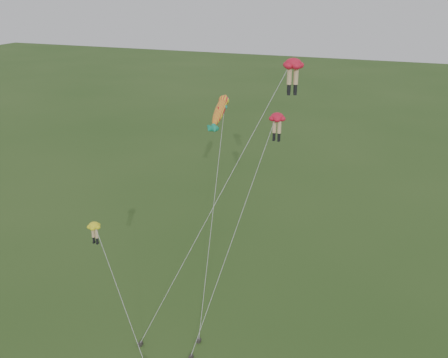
% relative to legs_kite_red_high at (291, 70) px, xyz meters
% --- Properties ---
extents(ground, '(300.00, 300.00, 0.00)m').
position_rel_legs_kite_red_high_xyz_m(ground, '(-5.04, -8.05, -18.67)').
color(ground, '#2B4A1A').
rests_on(ground, ground).
extents(legs_kite_red_high, '(9.06, 11.22, 19.51)m').
position_rel_legs_kite_red_high_xyz_m(legs_kite_red_high, '(0.00, 0.00, 0.00)').
color(legs_kite_red_high, red).
rests_on(legs_kite_red_high, ground).
extents(legs_kite_red_mid, '(3.85, 10.36, 15.60)m').
position_rel_legs_kite_red_high_xyz_m(legs_kite_red_mid, '(-0.85, -0.55, -3.89)').
color(legs_kite_red_mid, red).
rests_on(legs_kite_red_mid, ground).
extents(legs_kite_yellow, '(6.06, 4.04, 8.32)m').
position_rel_legs_kite_red_high_xyz_m(legs_kite_yellow, '(-11.90, -8.19, -11.04)').
color(legs_kite_yellow, yellow).
rests_on(legs_kite_yellow, ground).
extents(fish_kite, '(2.68, 11.75, 16.16)m').
position_rel_legs_kite_red_high_xyz_m(fish_kite, '(-6.08, 1.75, -3.90)').
color(fish_kite, yellow).
rests_on(fish_kite, ground).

